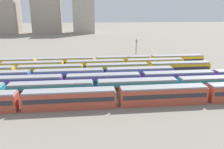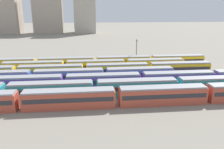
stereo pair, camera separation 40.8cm
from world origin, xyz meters
name	(u,v)px [view 2 (the right image)]	position (x,y,z in m)	size (l,w,h in m)	color
ground_plane	(23,85)	(0.00, 15.60, 0.00)	(600.00, 600.00, 0.00)	gray
train_track_0	(117,97)	(22.73, 0.00, 1.90)	(74.70, 3.06, 3.75)	#BC4C38
train_track_1	(137,87)	(27.91, 5.20, 1.90)	(93.60, 3.06, 3.75)	teal
train_track_2	(141,80)	(30.15, 10.40, 1.90)	(74.70, 3.06, 3.75)	#6B429E
train_track_3	(69,76)	(11.98, 15.60, 1.90)	(55.80, 3.06, 3.75)	#4C70BC
train_track_4	(85,71)	(15.98, 20.80, 1.90)	(74.70, 3.06, 3.75)	yellow
train_track_5	(96,66)	(19.39, 26.00, 1.90)	(55.80, 3.06, 3.75)	yellow
train_track_6	(95,62)	(19.40, 31.20, 1.90)	(74.70, 3.06, 3.75)	yellow
catenary_pole_1	(136,51)	(33.83, 34.04, 5.06)	(0.24, 3.20, 9.05)	#4C4C51
distant_building_0	(4,2)	(-49.11, 153.65, 24.87)	(21.77, 19.96, 49.75)	#A89989
distant_building_1	(48,8)	(-15.48, 153.65, 20.51)	(22.84, 14.74, 41.02)	#A89989
distant_building_2	(85,7)	(14.82, 153.65, 21.13)	(17.40, 19.00, 42.27)	#B2A899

